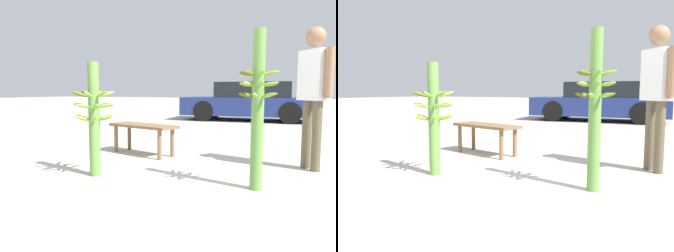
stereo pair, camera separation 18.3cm
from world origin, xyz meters
The scene contains 6 objects.
ground_plane centered at (0.00, 0.00, 0.00)m, with size 80.00×80.00×0.00m, color #B2AA9E.
banana_stalk_left centered at (-0.89, 0.25, 0.68)m, with size 0.48×0.48×1.29m.
banana_stalk_center centered at (0.86, 0.55, 0.81)m, with size 0.39×0.39×1.55m.
vendor_person centered at (1.28, 1.68, 1.04)m, with size 0.47×0.50×1.72m.
market_bench centered at (-1.06, 1.57, 0.38)m, with size 1.17×0.63×0.46m.
parked_car centered at (-0.99, 8.15, 0.61)m, with size 4.37×2.24×1.25m.
Camera 1 is at (1.53, -2.65, 0.97)m, focal length 35.00 mm.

